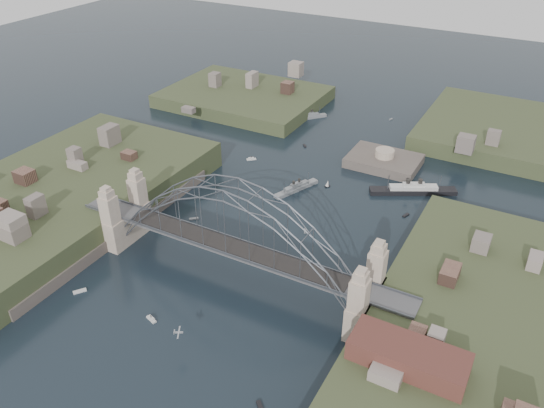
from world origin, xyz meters
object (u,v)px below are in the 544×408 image
(naval_cruiser_near, at_px, (296,188))
(naval_cruiser_far, at_px, (309,117))
(bridge, at_px, (233,233))
(fort_island, at_px, (383,166))
(ocean_liner, at_px, (413,190))
(wharf_shed, at_px, (408,356))

(naval_cruiser_near, height_order, naval_cruiser_far, naval_cruiser_near)
(bridge, bearing_deg, naval_cruiser_near, 97.04)
(fort_island, relative_size, naval_cruiser_far, 1.91)
(bridge, bearing_deg, ocean_liner, 66.20)
(naval_cruiser_far, bearing_deg, wharf_shed, -57.17)
(naval_cruiser_far, distance_m, ocean_liner, 61.62)
(naval_cruiser_near, relative_size, ocean_liner, 0.64)
(fort_island, xyz_separation_m, naval_cruiser_far, (-36.99, 22.92, 1.06))
(fort_island, height_order, ocean_liner, ocean_liner)
(bridge, distance_m, naval_cruiser_far, 96.92)
(bridge, height_order, naval_cruiser_near, bridge)
(wharf_shed, bearing_deg, naval_cruiser_near, 131.13)
(fort_island, distance_m, wharf_shed, 90.48)
(wharf_shed, bearing_deg, ocean_liner, 104.74)
(ocean_liner, bearing_deg, fort_island, 136.08)
(fort_island, distance_m, ocean_liner, 18.44)
(naval_cruiser_near, xyz_separation_m, naval_cruiser_far, (-19.76, 50.55, -0.01))
(naval_cruiser_near, bearing_deg, naval_cruiser_far, 111.35)
(wharf_shed, relative_size, naval_cruiser_near, 1.32)
(naval_cruiser_near, height_order, ocean_liner, ocean_liner)
(bridge, relative_size, naval_cruiser_far, 7.28)
(fort_island, bearing_deg, ocean_liner, -43.92)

